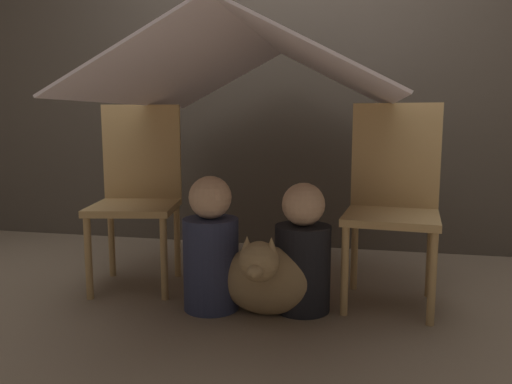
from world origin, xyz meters
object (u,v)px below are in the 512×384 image
person_front (211,250)px  dog (265,277)px  chair_right (393,196)px  person_second (303,254)px  chair_left (138,188)px

person_front → dog: size_ratio=1.53×
chair_right → person_second: 0.54m
chair_left → dog: 0.92m
chair_right → person_second: (-0.42, -0.23, -0.26)m
person_second → person_front: bearing=-170.7°
chair_left → chair_right: size_ratio=1.00×
chair_right → person_front: (-0.85, -0.30, -0.24)m
person_second → dog: person_second is taller
person_second → chair_right: bearing=29.0°
chair_left → person_front: (0.51, -0.30, -0.24)m
chair_right → person_front: size_ratio=1.53×
person_second → dog: bearing=-142.5°
chair_right → chair_left: bearing=-174.1°
chair_left → dog: chair_left is taller
chair_right → person_second: bearing=-145.2°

